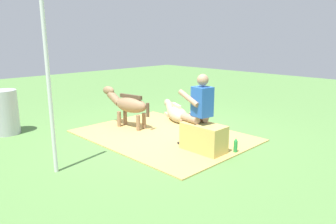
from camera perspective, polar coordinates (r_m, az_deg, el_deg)
name	(u,v)px	position (r m, az deg, el deg)	size (l,w,h in m)	color
ground_plane	(163,136)	(6.63, -0.95, -4.26)	(24.00, 24.00, 0.00)	#568442
hay_patch	(163,135)	(6.60, -0.85, -4.24)	(3.42, 2.54, 0.02)	tan
hay_bale	(203,138)	(5.68, 6.40, -4.69)	(0.79, 0.41, 0.51)	tan
person_seated	(198,108)	(5.66, 5.35, 0.73)	(0.70, 0.48, 1.39)	tan
pony_standing	(128,105)	(7.12, -7.21, 1.35)	(1.34, 0.47, 0.90)	#8C6B4C
pony_lying	(176,113)	(7.74, 1.46, -0.22)	(1.32, 0.83, 0.42)	tan
soda_bottle	(236,146)	(5.74, 12.07, -5.97)	(0.07, 0.07, 0.29)	#268C3F
water_barrel	(4,112)	(7.48, -27.36, -0.04)	(0.55, 0.55, 0.94)	#B2B2B7
tent_pole_left	(49,91)	(4.89, -20.56, 3.51)	(0.06, 0.06, 2.49)	silver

